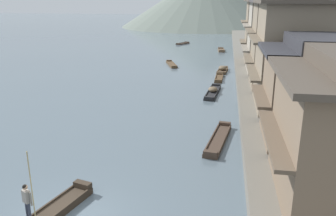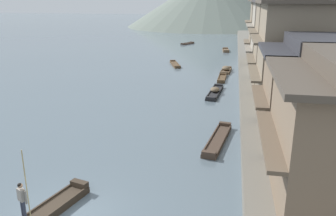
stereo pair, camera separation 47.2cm
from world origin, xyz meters
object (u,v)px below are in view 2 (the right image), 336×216
at_px(boat_moored_far, 226,70).
at_px(boat_midriver_drifting, 226,50).
at_px(boat_moored_third, 222,78).
at_px(house_waterfront_narrow, 282,41).
at_px(boat_upstream_distant, 215,92).
at_px(boat_moored_nearest, 175,64).
at_px(boat_midriver_upstream, 187,44).
at_px(boatman_person, 22,197).
at_px(boat_foreground_poled, 49,210).
at_px(boat_moored_second, 218,140).
at_px(house_waterfront_end, 270,29).
at_px(house_waterfront_far, 278,34).
at_px(house_waterfront_second, 316,92).
at_px(house_waterfront_tall, 291,52).

xyz_separation_m(boat_moored_far, boat_midriver_drifting, (-0.53, 18.42, -0.12)).
height_order(boat_moored_third, house_waterfront_narrow, house_waterfront_narrow).
bearing_deg(boat_upstream_distant, boat_moored_far, 86.07).
bearing_deg(boat_moored_third, boat_moored_nearest, 130.50).
height_order(boat_moored_far, boat_midriver_upstream, boat_moored_far).
relative_size(boat_midriver_drifting, boat_midriver_upstream, 1.00).
height_order(boatman_person, boat_moored_nearest, boatman_person).
xyz_separation_m(boat_moored_nearest, boat_moored_third, (6.81, -7.97, 0.01)).
xyz_separation_m(boat_foreground_poled, house_waterfront_narrow, (11.90, 22.36, 4.94)).
height_order(boat_foreground_poled, boat_moored_second, boat_foreground_poled).
distance_m(boat_moored_third, house_waterfront_narrow, 9.32).
distance_m(boat_midriver_drifting, house_waterfront_end, 16.33).
relative_size(boat_foreground_poled, house_waterfront_far, 0.51).
distance_m(boat_moored_nearest, boat_midriver_upstream, 23.89).
bearing_deg(boat_foreground_poled, boat_midriver_drifting, 83.13).
bearing_deg(house_waterfront_second, boatman_person, -141.91).
distance_m(boat_foreground_poled, house_waterfront_tall, 20.08).
relative_size(house_waterfront_second, house_waterfront_end, 0.76).
relative_size(boat_moored_third, boat_midriver_upstream, 1.12).
height_order(boat_moored_third, boat_midriver_drifting, boat_midriver_drifting).
xyz_separation_m(boat_moored_nearest, boat_upstream_distant, (6.37, -14.47, 0.10)).
bearing_deg(boat_moored_third, boat_moored_second, -88.61).
height_order(boatman_person, boat_midriver_upstream, boatman_person).
relative_size(boat_moored_third, boat_upstream_distant, 0.73).
distance_m(boat_midriver_upstream, house_waterfront_far, 33.68).
bearing_deg(boat_midriver_upstream, boat_midriver_drifting, -47.77).
bearing_deg(boat_foreground_poled, boatman_person, -104.23).
distance_m(boatman_person, house_waterfront_second, 16.11).
bearing_deg(boat_midriver_upstream, boat_moored_nearest, -86.61).
xyz_separation_m(boatman_person, boat_upstream_distant, (6.22, 22.67, -1.34)).
xyz_separation_m(boat_moored_second, house_waterfront_second, (5.45, -0.76, 3.68)).
relative_size(boat_foreground_poled, boat_midriver_drifting, 1.24).
relative_size(boat_midriver_upstream, house_waterfront_tall, 0.41).
relative_size(boat_midriver_upstream, house_waterfront_narrow, 0.41).
bearing_deg(boat_upstream_distant, boat_moored_second, -85.81).
height_order(boat_midriver_upstream, house_waterfront_end, house_waterfront_end).
relative_size(boat_foreground_poled, boatman_person, 1.48).
relative_size(boat_moored_second, house_waterfront_tall, 0.65).
distance_m(boat_moored_far, boat_midriver_upstream, 28.55).
xyz_separation_m(boat_upstream_distant, house_waterfront_tall, (5.82, -5.90, 4.91)).
distance_m(boat_moored_far, house_waterfront_second, 24.80).
bearing_deg(boat_midriver_drifting, house_waterfront_second, -81.79).
distance_m(boat_moored_nearest, boat_moored_far, 7.90).
bearing_deg(boat_midriver_upstream, boat_moored_far, -72.59).
bearing_deg(boat_moored_nearest, house_waterfront_tall, -59.10).
distance_m(boat_upstream_distant, house_waterfront_far, 11.46).
bearing_deg(house_waterfront_far, boatman_person, -112.20).
xyz_separation_m(boat_moored_nearest, house_waterfront_far, (12.74, -6.30, 5.00)).
distance_m(boat_moored_second, boat_midriver_drifting, 41.56).
height_order(boat_moored_second, house_waterfront_end, house_waterfront_end).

